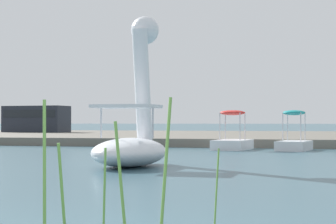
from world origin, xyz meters
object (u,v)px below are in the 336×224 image
(pedal_boat_red, at_px, (233,139))
(parked_van, at_px, (36,118))
(swan_boat, at_px, (133,130))
(pedal_boat_teal, at_px, (294,140))

(pedal_boat_red, height_order, parked_van, parked_van)
(swan_boat, distance_m, pedal_boat_teal, 9.86)
(swan_boat, height_order, pedal_boat_teal, swan_boat)
(pedal_boat_teal, height_order, parked_van, parked_van)
(pedal_boat_red, relative_size, pedal_boat_teal, 1.08)
(swan_boat, bearing_deg, parked_van, 121.48)
(pedal_boat_red, xyz_separation_m, parked_van, (-15.64, 14.17, 0.96))
(pedal_boat_teal, xyz_separation_m, parked_van, (-18.06, 14.26, 0.96))
(pedal_boat_teal, relative_size, parked_van, 0.46)
(pedal_boat_red, xyz_separation_m, pedal_boat_teal, (2.42, -0.09, 0.01))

